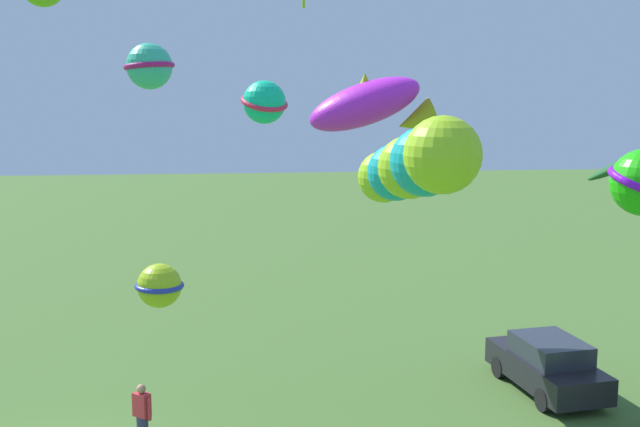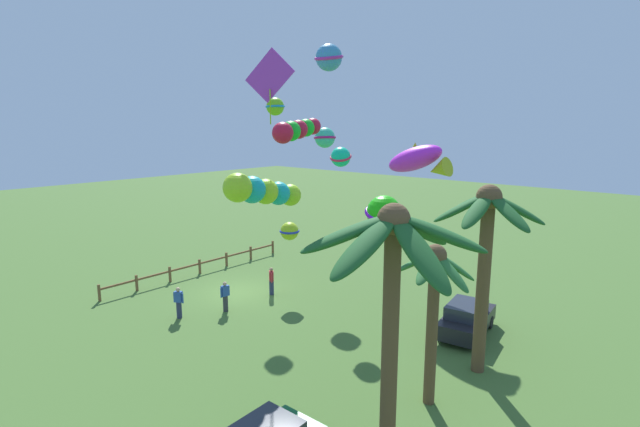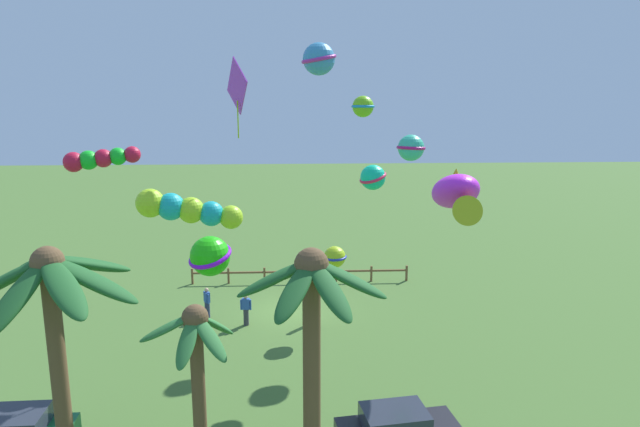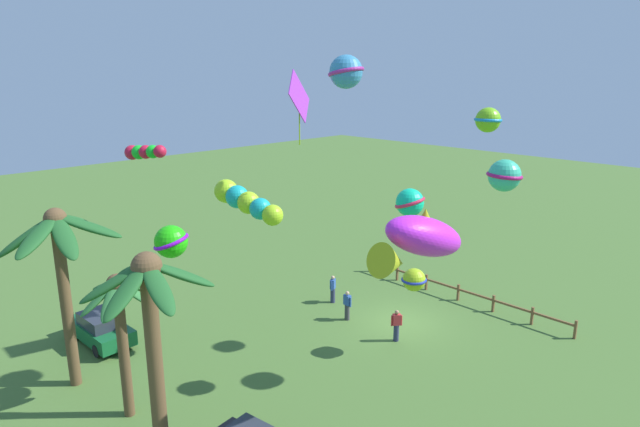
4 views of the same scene
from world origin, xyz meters
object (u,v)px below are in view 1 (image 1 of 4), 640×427
at_px(kite_ball_7, 160,286).
at_px(kite_ball_8, 149,66).
at_px(spectator_1, 142,417).
at_px(parked_car_0, 547,365).
at_px(kite_ball_2, 264,102).
at_px(kite_tube_9, 413,166).
at_px(kite_fish_3, 372,106).

relative_size(kite_ball_7, kite_ball_8, 0.86).
bearing_deg(spectator_1, kite_ball_7, 162.31).
xyz_separation_m(parked_car_0, kite_ball_7, (1.31, -10.11, 2.81)).
relative_size(spectator_1, kite_ball_2, 1.04).
bearing_deg(kite_tube_9, kite_ball_2, -164.58).
distance_m(kite_fish_3, kite_ball_8, 6.28).
relative_size(kite_ball_2, kite_ball_8, 0.80).
bearing_deg(kite_ball_2, parked_car_0, 89.27).
distance_m(spectator_1, kite_ball_8, 9.22).
xyz_separation_m(spectator_1, kite_ball_7, (-1.13, 0.36, 2.75)).
relative_size(spectator_1, kite_fish_3, 0.40).
height_order(kite_ball_7, kite_tube_9, kite_tube_9).
xyz_separation_m(parked_car_0, kite_ball_8, (-2.29, -10.57, 7.97)).
relative_size(kite_ball_8, kite_tube_9, 0.47).
xyz_separation_m(parked_car_0, kite_tube_9, (7.39, -5.50, 6.18)).
distance_m(parked_car_0, spectator_1, 10.75).
bearing_deg(kite_ball_2, kite_ball_7, -61.05).
bearing_deg(kite_tube_9, parked_car_0, 143.37).
distance_m(parked_car_0, kite_ball_7, 10.58).
height_order(kite_ball_2, kite_fish_3, kite_fish_3).
height_order(kite_ball_7, kite_ball_8, kite_ball_8).
bearing_deg(parked_car_0, kite_ball_2, -90.73).
bearing_deg(parked_car_0, kite_fish_3, -122.32).
bearing_deg(spectator_1, kite_ball_2, 131.13).
bearing_deg(kite_ball_2, kite_fish_3, 130.32).
bearing_deg(kite_ball_7, kite_ball_8, -172.75).
relative_size(parked_car_0, kite_ball_7, 2.53).
bearing_deg(kite_ball_7, kite_ball_2, 118.95).
height_order(kite_ball_2, kite_tube_9, kite_ball_2).
bearing_deg(parked_car_0, spectator_1, -76.86).
bearing_deg(kite_fish_3, parked_car_0, 57.68).
xyz_separation_m(kite_ball_7, kite_ball_8, (-3.60, -0.46, 5.16)).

